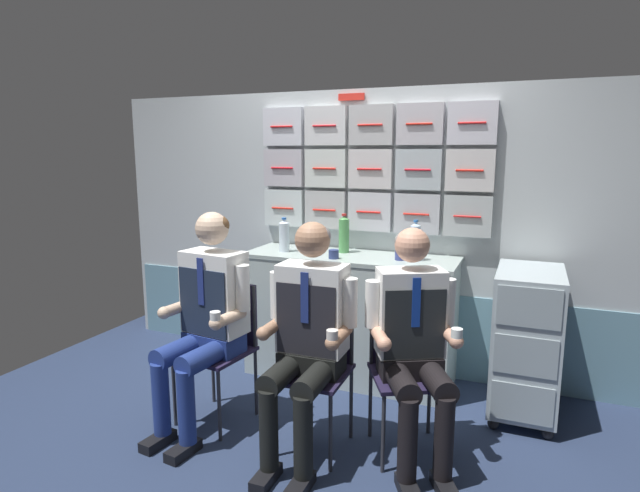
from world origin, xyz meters
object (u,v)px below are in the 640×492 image
crew_member_left (206,310)px  crew_member_right (307,329)px  folding_chair_by_counter (405,356)px  water_bottle_short (415,241)px  espresso_cup_small (313,242)px  service_trolley (526,339)px  folding_chair_left (224,335)px  crew_member_by_counter (414,336)px  folding_chair_right (318,353)px

crew_member_left → crew_member_right: size_ratio=1.01×
folding_chair_by_counter → water_bottle_short: size_ratio=3.03×
crew_member_right → espresso_cup_small: 1.37m
crew_member_right → folding_chair_by_counter: size_ratio=1.52×
espresso_cup_small → crew_member_right: bearing=-68.4°
espresso_cup_small → service_trolley: bearing=-10.9°
folding_chair_left → espresso_cup_small: size_ratio=11.12×
service_trolley → crew_member_by_counter: size_ratio=0.74×
crew_member_left → folding_chair_right: (0.69, 0.10, -0.21)m
service_trolley → folding_chair_right: 1.37m
folding_chair_by_counter → espresso_cup_small: (-0.97, 0.94, 0.44)m
crew_member_left → crew_member_by_counter: size_ratio=1.03×
folding_chair_right → water_bottle_short: (0.36, 0.89, 0.54)m
water_bottle_short → crew_member_right: bearing=-108.7°
crew_member_right → water_bottle_short: crew_member_right is taller
crew_member_right → espresso_cup_small: size_ratio=16.94×
folding_chair_left → crew_member_by_counter: bearing=-2.1°
folding_chair_left → service_trolley: bearing=22.2°
folding_chair_right → water_bottle_short: bearing=68.0°
crew_member_left → water_bottle_short: size_ratio=4.68×
folding_chair_left → crew_member_right: bearing=-17.8°
crew_member_right → espresso_cup_small: (-0.50, 1.26, 0.25)m
crew_member_right → folding_chair_by_counter: bearing=33.5°
folding_chair_left → water_bottle_short: (1.03, 0.84, 0.54)m
service_trolley → crew_member_right: 1.48m
folding_chair_by_counter → water_bottle_short: bearing=99.0°
folding_chair_right → folding_chair_left: bearing=175.1°
service_trolley → espresso_cup_small: (-1.61, 0.31, 0.47)m
crew_member_left → espresso_cup_small: crew_member_left is taller
folding_chair_left → crew_member_right: crew_member_right is taller
service_trolley → crew_member_right: size_ratio=0.73×
service_trolley → folding_chair_right: size_ratio=1.11×
service_trolley → crew_member_right: bearing=-139.6°
folding_chair_left → crew_member_by_counter: crew_member_by_counter is taller
crew_member_left → folding_chair_by_counter: bearing=12.3°
folding_chair_by_counter → crew_member_right: bearing=-146.5°
folding_chair_left → crew_member_left: bearing=-97.1°
folding_chair_by_counter → espresso_cup_small: 1.43m
service_trolley → crew_member_by_counter: crew_member_by_counter is taller
folding_chair_left → crew_member_left: crew_member_left is taller
folding_chair_left → crew_member_left: (-0.02, -0.16, 0.21)m
folding_chair_right → folding_chair_by_counter: 0.50m
folding_chair_left → crew_member_right: 0.74m
service_trolley → folding_chair_right: bearing=-144.8°
crew_member_right → crew_member_left: bearing=175.1°
crew_member_left → espresso_cup_small: (0.20, 1.20, 0.24)m
crew_member_left → crew_member_by_counter: 1.25m
folding_chair_by_counter → espresso_cup_small: bearing=135.9°
crew_member_left → crew_member_by_counter: bearing=5.1°
service_trolley → espresso_cup_small: size_ratio=12.31×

